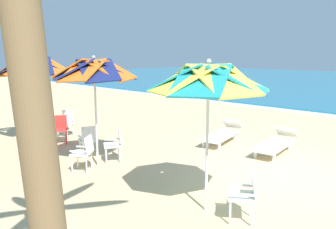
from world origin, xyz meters
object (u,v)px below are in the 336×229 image
object	(u,v)px
beach_umbrella_0	(208,80)
sun_lounger_1	(276,143)
plastic_chair_2	(115,143)
plastic_chair_4	(41,120)
sun_lounger_2	(223,133)
plastic_chair_1	(89,139)
plastic_chair_6	(66,122)
palm_tree_2	(32,34)
plastic_chair_0	(245,193)
plastic_chair_5	(60,128)
plastic_chair_3	(84,151)
beach_umbrella_1	(94,71)
beach_umbrella_2	(35,67)

from	to	relation	value
beach_umbrella_0	sun_lounger_1	world-z (taller)	beach_umbrella_0
plastic_chair_2	sun_lounger_1	bearing A→B (deg)	53.32
plastic_chair_2	plastic_chair_4	size ratio (longest dim) A/B	1.00
sun_lounger_1	sun_lounger_2	world-z (taller)	same
plastic_chair_1	plastic_chair_6	bearing A→B (deg)	162.42
plastic_chair_1	sun_lounger_1	bearing A→B (deg)	47.47
plastic_chair_1	plastic_chair_6	size ratio (longest dim) A/B	1.00
palm_tree_2	plastic_chair_0	bearing A→B (deg)	96.17
plastic_chair_5	palm_tree_2	xyz separation A→B (m)	(7.18, -4.08, 2.42)
palm_tree_2	plastic_chair_3	bearing A→B (deg)	144.49
plastic_chair_5	sun_lounger_1	size ratio (longest dim) A/B	0.39
plastic_chair_1	sun_lounger_1	distance (m)	5.23
beach_umbrella_0	beach_umbrella_1	world-z (taller)	beach_umbrella_1
plastic_chair_2	plastic_chair_3	distance (m)	0.97
plastic_chair_2	beach_umbrella_2	world-z (taller)	beach_umbrella_2
plastic_chair_4	sun_lounger_1	world-z (taller)	plastic_chair_4
plastic_chair_0	plastic_chair_2	bearing A→B (deg)	173.23
plastic_chair_3	palm_tree_2	xyz separation A→B (m)	(4.43, -3.16, 2.42)
plastic_chair_0	beach_umbrella_2	world-z (taller)	beach_umbrella_2
sun_lounger_1	plastic_chair_3	bearing A→B (deg)	-119.87
palm_tree_2	plastic_chair_5	bearing A→B (deg)	150.40
plastic_chair_1	beach_umbrella_2	bearing A→B (deg)	-177.21
beach_umbrella_2	plastic_chair_5	xyz separation A→B (m)	(0.72, 0.31, -1.86)
beach_umbrella_2	sun_lounger_2	xyz separation A→B (m)	(4.35, 3.87, -2.08)
beach_umbrella_0	palm_tree_2	xyz separation A→B (m)	(1.10, -3.51, 0.58)
plastic_chair_5	sun_lounger_1	distance (m)	6.50
plastic_chair_4	sun_lounger_2	size ratio (longest dim) A/B	0.39
beach_umbrella_0	plastic_chair_1	world-z (taller)	beach_umbrella_0
beach_umbrella_1	plastic_chair_4	size ratio (longest dim) A/B	3.15
plastic_chair_3	plastic_chair_4	bearing A→B (deg)	166.33
plastic_chair_3	plastic_chair_4	world-z (taller)	same
beach_umbrella_1	plastic_chair_5	bearing A→B (deg)	169.90
beach_umbrella_1	plastic_chair_1	bearing A→B (deg)	160.61
plastic_chair_1	plastic_chair_5	xyz separation A→B (m)	(-1.84, 0.19, 0.00)
beach_umbrella_2	beach_umbrella_0	bearing A→B (deg)	-2.15
plastic_chair_1	plastic_chair_5	distance (m)	1.85
plastic_chair_3	beach_umbrella_2	world-z (taller)	beach_umbrella_2
beach_umbrella_2	plastic_chair_4	world-z (taller)	beach_umbrella_2
plastic_chair_4	plastic_chair_5	distance (m)	1.50
plastic_chair_6	sun_lounger_1	bearing A→B (deg)	26.79
plastic_chair_1	plastic_chair_4	world-z (taller)	same
plastic_chair_1	plastic_chair_3	world-z (taller)	same
plastic_chair_4	plastic_chair_2	bearing A→B (deg)	-0.90
sun_lounger_1	sun_lounger_2	bearing A→B (deg)	-176.53
plastic_chair_5	palm_tree_2	bearing A→B (deg)	-29.60
beach_umbrella_1	plastic_chair_4	bearing A→B (deg)	171.93
plastic_chair_5	plastic_chair_0	bearing A→B (deg)	-3.68
plastic_chair_0	beach_umbrella_0	bearing A→B (deg)	-169.43
beach_umbrella_0	plastic_chair_5	xyz separation A→B (m)	(-6.08, 0.57, -1.84)
beach_umbrella_0	plastic_chair_6	xyz separation A→B (m)	(-6.75, 1.18, -1.84)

